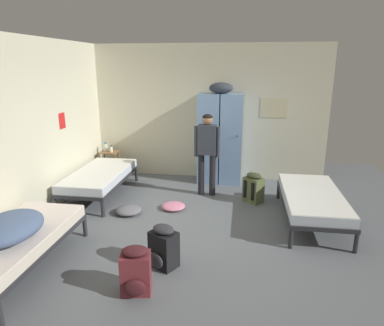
% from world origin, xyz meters
% --- Properties ---
extents(ground_plane, '(8.00, 8.00, 0.00)m').
position_xyz_m(ground_plane, '(0.00, 0.00, 0.00)').
color(ground_plane, slate).
extents(room_backdrop, '(4.98, 5.06, 2.83)m').
position_xyz_m(room_backdrop, '(-1.23, 1.26, 1.42)').
color(room_backdrop, beige).
rests_on(room_backdrop, ground_plane).
extents(locker_bank, '(0.90, 0.55, 2.07)m').
position_xyz_m(locker_bank, '(0.30, 2.22, 0.97)').
color(locker_bank, '#7A9ECC').
rests_on(locker_bank, ground_plane).
extents(shelf_unit, '(0.38, 0.30, 0.57)m').
position_xyz_m(shelf_unit, '(-2.13, 2.20, 0.35)').
color(shelf_unit, brown).
rests_on(shelf_unit, ground_plane).
extents(bed_left_front, '(0.90, 1.90, 0.49)m').
position_xyz_m(bed_left_front, '(-1.88, -1.45, 0.38)').
color(bed_left_front, '#28282D').
rests_on(bed_left_front, ground_plane).
extents(bed_left_rear, '(0.90, 1.90, 0.49)m').
position_xyz_m(bed_left_rear, '(-1.88, 1.05, 0.38)').
color(bed_left_rear, '#28282D').
rests_on(bed_left_rear, ground_plane).
extents(bed_right, '(0.90, 1.90, 0.49)m').
position_xyz_m(bed_right, '(1.88, 0.47, 0.38)').
color(bed_right, '#28282D').
rests_on(bed_right, ground_plane).
extents(bedding_heap, '(0.68, 0.88, 0.28)m').
position_xyz_m(bedding_heap, '(-1.83, -1.59, 0.63)').
color(bedding_heap, slate).
rests_on(bedding_heap, bed_left_front).
extents(person_traveler, '(0.49, 0.21, 1.55)m').
position_xyz_m(person_traveler, '(0.11, 1.39, 0.94)').
color(person_traveler, black).
rests_on(person_traveler, ground_plane).
extents(water_bottle, '(0.08, 0.08, 0.20)m').
position_xyz_m(water_bottle, '(-2.21, 2.22, 0.66)').
color(water_bottle, silver).
rests_on(water_bottle, shelf_unit).
extents(lotion_bottle, '(0.06, 0.06, 0.15)m').
position_xyz_m(lotion_bottle, '(-2.06, 2.16, 0.64)').
color(lotion_bottle, white).
rests_on(lotion_bottle, shelf_unit).
extents(backpack_olive, '(0.41, 0.42, 0.55)m').
position_xyz_m(backpack_olive, '(1.00, 1.16, 0.26)').
color(backpack_olive, '#566038').
rests_on(backpack_olive, ground_plane).
extents(backpack_maroon, '(0.36, 0.37, 0.55)m').
position_xyz_m(backpack_maroon, '(-0.33, -1.68, 0.26)').
color(backpack_maroon, maroon).
rests_on(backpack_maroon, ground_plane).
extents(backpack_black, '(0.40, 0.41, 0.55)m').
position_xyz_m(backpack_black, '(-0.15, -1.13, 0.26)').
color(backpack_black, black).
rests_on(backpack_black, ground_plane).
extents(clothes_pile_grey, '(0.43, 0.42, 0.13)m').
position_xyz_m(clothes_pile_grey, '(-1.09, 0.31, 0.06)').
color(clothes_pile_grey, slate).
rests_on(clothes_pile_grey, ground_plane).
extents(clothes_pile_pink, '(0.41, 0.40, 0.10)m').
position_xyz_m(clothes_pile_pink, '(-0.38, 0.62, 0.05)').
color(clothes_pile_pink, pink).
rests_on(clothes_pile_pink, ground_plane).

